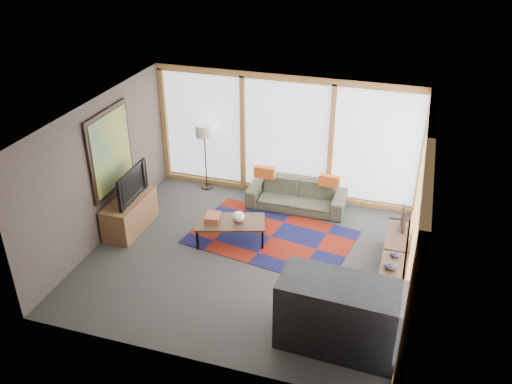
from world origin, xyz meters
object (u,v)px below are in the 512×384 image
(bookshelf, at_px, (393,264))
(television, at_px, (127,184))
(bar_counter, at_px, (339,315))
(sofa, at_px, (297,195))
(floor_lamp, at_px, (205,157))
(tv_console, at_px, (130,214))
(coffee_table, at_px, (231,231))

(bookshelf, distance_m, television, 4.91)
(bookshelf, relative_size, bar_counter, 1.24)
(sofa, bearing_deg, floor_lamp, 172.03)
(television, height_order, bar_counter, television)
(sofa, distance_m, bookshelf, 2.71)
(floor_lamp, xyz_separation_m, bookshelf, (4.12, -2.03, -0.47))
(bookshelf, relative_size, tv_console, 1.65)
(coffee_table, relative_size, bar_counter, 0.74)
(television, bearing_deg, sofa, -61.02)
(coffee_table, xyz_separation_m, bar_counter, (2.31, -2.03, 0.32))
(coffee_table, height_order, bookshelf, bookshelf)
(bookshelf, bearing_deg, floor_lamp, 153.77)
(sofa, distance_m, tv_console, 3.29)
(floor_lamp, distance_m, bookshelf, 4.61)
(floor_lamp, bearing_deg, tv_console, -110.97)
(television, bearing_deg, bookshelf, -92.89)
(bar_counter, bearing_deg, tv_console, 159.41)
(coffee_table, distance_m, tv_console, 1.96)
(floor_lamp, xyz_separation_m, coffee_table, (1.20, -1.80, -0.52))
(sofa, distance_m, coffee_table, 1.77)
(coffee_table, height_order, tv_console, tv_console)
(bar_counter, bearing_deg, coffee_table, 141.80)
(tv_console, bearing_deg, bar_counter, -23.67)
(bookshelf, bearing_deg, television, 178.81)
(floor_lamp, xyz_separation_m, bar_counter, (3.51, -3.83, -0.20))
(coffee_table, bearing_deg, television, -176.32)
(floor_lamp, height_order, bookshelf, floor_lamp)
(sofa, bearing_deg, tv_console, -149.56)
(coffee_table, height_order, bar_counter, bar_counter)
(floor_lamp, distance_m, bar_counter, 5.20)
(sofa, xyz_separation_m, coffee_table, (-0.86, -1.54, -0.08))
(bookshelf, xyz_separation_m, bar_counter, (-0.60, -1.81, 0.27))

